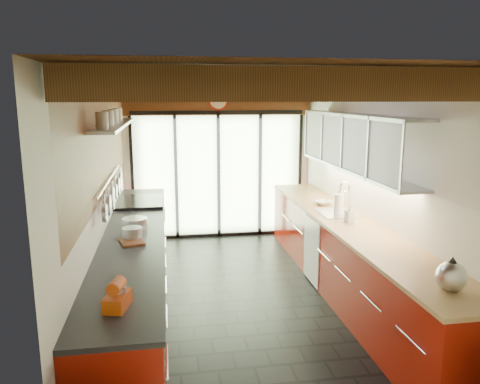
{
  "coord_description": "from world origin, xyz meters",
  "views": [
    {
      "loc": [
        -0.91,
        -5.18,
        2.4
      ],
      "look_at": [
        -0.0,
        0.4,
        1.25
      ],
      "focal_mm": 35.0,
      "sensor_mm": 36.0,
      "label": 1
    }
  ],
  "objects_px": {
    "paper_towel": "(339,205)",
    "stand_mixer": "(117,296)",
    "bowl": "(324,203)",
    "kettle": "(451,275)",
    "soap_bottle": "(350,214)"
  },
  "relations": [
    {
      "from": "paper_towel",
      "to": "bowl",
      "type": "relative_size",
      "value": 1.36
    },
    {
      "from": "paper_towel",
      "to": "stand_mixer",
      "type": "bearing_deg",
      "value": -137.64
    },
    {
      "from": "stand_mixer",
      "to": "paper_towel",
      "type": "xyz_separation_m",
      "value": [
        2.54,
        2.32,
        0.05
      ]
    },
    {
      "from": "stand_mixer",
      "to": "paper_towel",
      "type": "height_order",
      "value": "paper_towel"
    },
    {
      "from": "soap_bottle",
      "to": "paper_towel",
      "type": "bearing_deg",
      "value": 90.0
    },
    {
      "from": "soap_bottle",
      "to": "stand_mixer",
      "type": "bearing_deg",
      "value": -142.51
    },
    {
      "from": "kettle",
      "to": "soap_bottle",
      "type": "relative_size",
      "value": 1.51
    },
    {
      "from": "stand_mixer",
      "to": "kettle",
      "type": "distance_m",
      "value": 2.54
    },
    {
      "from": "kettle",
      "to": "stand_mixer",
      "type": "bearing_deg",
      "value": 178.02
    },
    {
      "from": "kettle",
      "to": "soap_bottle",
      "type": "bearing_deg",
      "value": 90.0
    },
    {
      "from": "kettle",
      "to": "bowl",
      "type": "height_order",
      "value": "kettle"
    },
    {
      "from": "kettle",
      "to": "paper_towel",
      "type": "xyz_separation_m",
      "value": [
        -0.0,
        2.4,
        0.01
      ]
    },
    {
      "from": "stand_mixer",
      "to": "paper_towel",
      "type": "relative_size",
      "value": 0.86
    },
    {
      "from": "paper_towel",
      "to": "soap_bottle",
      "type": "height_order",
      "value": "paper_towel"
    },
    {
      "from": "stand_mixer",
      "to": "soap_bottle",
      "type": "xyz_separation_m",
      "value": [
        2.54,
        1.95,
        0.02
      ]
    }
  ]
}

